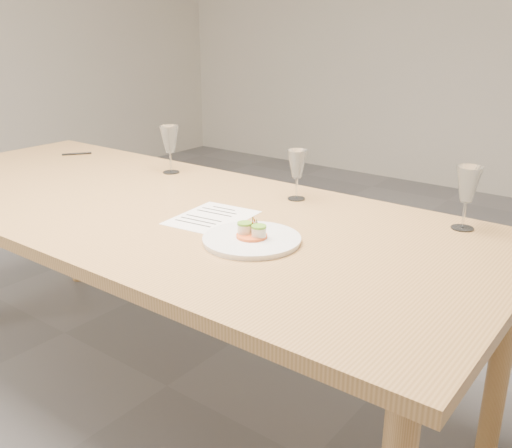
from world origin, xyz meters
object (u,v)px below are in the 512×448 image
Objects in this scene: wine_glass_1 at (297,165)px; wine_glass_2 at (468,186)px; ballpoint_pen at (77,154)px; dining_table at (157,222)px; wine_glass_0 at (170,140)px; dinner_plate at (252,239)px; recipe_sheet at (212,218)px.

wine_glass_1 is 0.91× the size of wine_glass_2.
wine_glass_2 reaches higher than ballpoint_pen.
dining_table is 0.47m from wine_glass_0.
dinner_plate is 0.46m from wine_glass_1.
wine_glass_2 reaches higher than recipe_sheet.
dining_table is at bearing -51.87° from wine_glass_0.
dining_table is 8.14× the size of recipe_sheet.
ballpoint_pen is 0.59× the size of wine_glass_2.
ballpoint_pen is at bearing 163.60° from dinner_plate.
ballpoint_pen is 1.24m from wine_glass_1.
wine_glass_2 is at bearing 4.99° from wine_glass_1.
recipe_sheet is at bearing 0.26° from dining_table.
wine_glass_1 is at bearing 0.08° from wine_glass_0.
ballpoint_pen is at bearing 158.38° from recipe_sheet.
ballpoint_pen reaches higher than recipe_sheet.
dining_table is at bearing 173.89° from recipe_sheet.
wine_glass_0 reaches higher than dining_table.
wine_glass_2 reaches higher than dinner_plate.
dining_table is 8.52× the size of dinner_plate.
wine_glass_2 is at bearing 47.49° from dinner_plate.
wine_glass_1 reaches higher than dinner_plate.
wine_glass_1 is (-0.13, 0.43, 0.11)m from dinner_plate.
dinner_plate is 1.59× the size of wine_glass_1.
ballpoint_pen is 0.65× the size of wine_glass_1.
wine_glass_1 is at bearing -52.72° from ballpoint_pen.
dinner_plate is 1.44× the size of wine_glass_0.
recipe_sheet is 0.37m from wine_glass_1.
wine_glass_1 reaches higher than ballpoint_pen.
wine_glass_0 is (-0.26, 0.34, 0.20)m from dining_table.
recipe_sheet is at bearing -106.86° from wine_glass_1.
wine_glass_1 reaches higher than dining_table.
dining_table is 0.53m from wine_glass_1.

